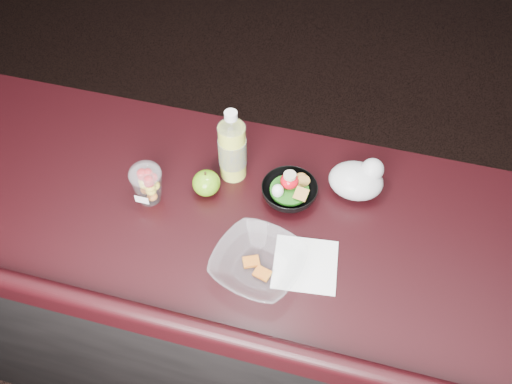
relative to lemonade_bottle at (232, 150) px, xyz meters
The scene contains 9 objects.
room_shell 0.85m from the lemonade_bottle, 69.57° to the right, with size 8.00×8.00×8.00m.
counter 0.64m from the lemonade_bottle, 40.17° to the right, with size 4.06×0.71×1.02m.
lemonade_bottle is the anchor object (origin of this frame).
fruit_cup 0.25m from the lemonade_bottle, 143.37° to the right, with size 0.09×0.09×0.13m.
green_apple 0.12m from the lemonade_bottle, 122.22° to the right, with size 0.08×0.08×0.08m.
plastic_bag 0.35m from the lemonade_bottle, ahead, with size 0.15×0.12×0.11m.
snack_bowl 0.19m from the lemonade_bottle, 14.64° to the right, with size 0.20×0.20×0.08m.
takeout_bowl 0.34m from the lemonade_bottle, 62.54° to the right, with size 0.27×0.27×0.05m.
paper_napkin 0.37m from the lemonade_bottle, 43.12° to the right, with size 0.16×0.16×0.00m, color white.
Camera 1 is at (0.18, -0.58, 2.26)m, focal length 40.00 mm.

